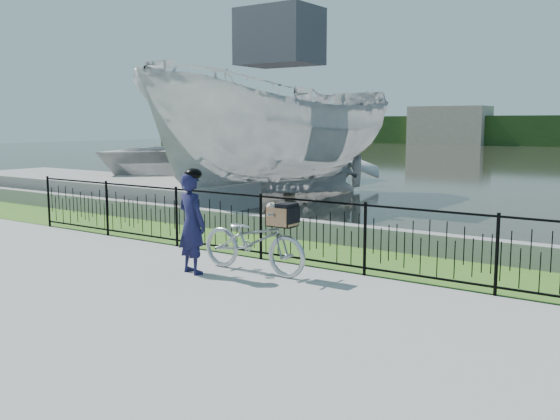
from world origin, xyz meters
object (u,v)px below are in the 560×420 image
Objects in this scene: dock at (101,188)px; boat_near at (279,134)px; bicycle_rig at (254,240)px; boat_far at (233,154)px; cyclist at (192,222)px.

boat_near reaches higher than dock.
boat_far is at bearing 130.51° from bicycle_rig.
cyclist is at bearing -53.58° from boat_far.
cyclist is 0.13× the size of boat_far.
bicycle_rig is 0.19× the size of boat_near.
boat_near is at bearing -35.56° from boat_far.
cyclist is (8.71, -5.31, 0.47)m from dock.
cyclist is (-0.77, -0.60, 0.30)m from bicycle_rig.
dock is 5.76m from boat_far.
dock is 0.98× the size of boat_near.
bicycle_rig is 1.02m from cyclist.
boat_near is at bearing 122.29° from bicycle_rig.
boat_near is (4.82, 2.66, 1.66)m from dock.
cyclist is 8.94m from boat_near.
bicycle_rig is 0.16× the size of boat_far.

